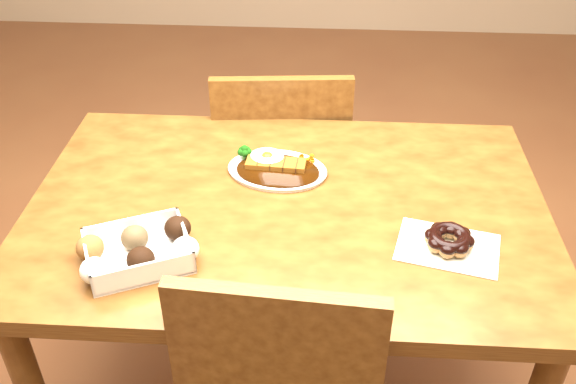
# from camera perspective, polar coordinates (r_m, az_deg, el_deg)

# --- Properties ---
(table) EXTENTS (1.20, 0.80, 0.75)m
(table) POSITION_cam_1_polar(r_m,az_deg,el_deg) (1.55, -0.06, -3.98)
(table) COLOR #44240D
(table) RESTS_ON ground
(chair_far) EXTENTS (0.46, 0.46, 0.87)m
(chair_far) POSITION_cam_1_polar(r_m,az_deg,el_deg) (2.08, -0.56, 1.82)
(chair_far) COLOR #44240D
(chair_far) RESTS_ON ground
(katsu_curry_plate) EXTENTS (0.26, 0.21, 0.05)m
(katsu_curry_plate) POSITION_cam_1_polar(r_m,az_deg,el_deg) (1.59, -1.09, 2.20)
(katsu_curry_plate) COLOR white
(katsu_curry_plate) RESTS_ON table
(donut_box) EXTENTS (0.25, 0.23, 0.06)m
(donut_box) POSITION_cam_1_polar(r_m,az_deg,el_deg) (1.35, -13.20, -5.01)
(donut_box) COLOR white
(donut_box) RESTS_ON table
(pon_de_ring) EXTENTS (0.24, 0.19, 0.04)m
(pon_de_ring) POSITION_cam_1_polar(r_m,az_deg,el_deg) (1.39, 14.13, -4.18)
(pon_de_ring) COLOR silver
(pon_de_ring) RESTS_ON table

